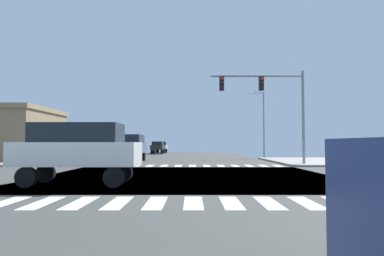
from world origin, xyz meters
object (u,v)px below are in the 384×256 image
(traffic_signal_mast, at_px, (267,95))
(suv_crossing_2, at_px, (77,148))
(suv_nearside_1, at_px, (131,146))
(street_lamp, at_px, (261,118))
(sedan_outer_4, at_px, (157,147))
(sedan_leading_1, at_px, (161,146))

(traffic_signal_mast, xyz_separation_m, suv_crossing_2, (-9.83, -11.18, -3.68))
(suv_crossing_2, bearing_deg, suv_nearside_1, 3.04)
(suv_nearside_1, height_order, suv_crossing_2, same)
(street_lamp, distance_m, sedan_outer_4, 18.96)
(traffic_signal_mast, bearing_deg, street_lamp, 80.11)
(suv_nearside_1, relative_size, suv_crossing_2, 1.00)
(sedan_outer_4, bearing_deg, sedan_leading_1, -90.00)
(suv_crossing_2, bearing_deg, traffic_signal_mast, -41.34)
(suv_nearside_1, bearing_deg, street_lamp, -148.63)
(street_lamp, xyz_separation_m, suv_crossing_2, (-12.09, -24.11, -3.03))
(traffic_signal_mast, bearing_deg, sedan_leading_1, 108.06)
(traffic_signal_mast, height_order, suv_crossing_2, traffic_signal_mast)
(sedan_leading_1, bearing_deg, suv_nearside_1, 90.00)
(traffic_signal_mast, distance_m, sedan_outer_4, 28.73)
(street_lamp, xyz_separation_m, sedan_outer_4, (-12.95, 13.44, -3.31))
(sedan_outer_4, bearing_deg, suv_nearside_1, 90.00)
(suv_nearside_1, xyz_separation_m, suv_crossing_2, (0.86, -16.21, 0.00))
(suv_nearside_1, distance_m, sedan_leading_1, 27.77)
(street_lamp, relative_size, suv_crossing_2, 1.59)
(sedan_leading_1, bearing_deg, sedan_outer_4, 90.00)
(traffic_signal_mast, height_order, sedan_leading_1, traffic_signal_mast)
(suv_nearside_1, bearing_deg, sedan_leading_1, -90.00)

